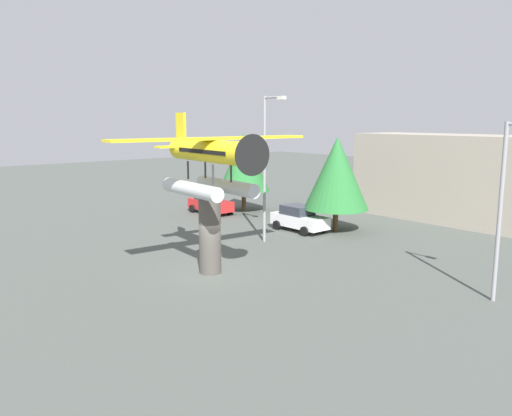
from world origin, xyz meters
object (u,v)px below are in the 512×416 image
Objects in this scene: car_near_red at (210,203)px; streetlight_primary at (266,160)px; floatplane_monument at (210,161)px; tree_west at (244,162)px; display_pedestal at (210,234)px; car_mid_white at (299,218)px; storefront_building at (455,178)px; tree_east at (337,173)px; streetlight_secondary at (506,199)px.

streetlight_primary is at bearing -16.38° from car_near_red.
floatplane_monument is 17.73m from tree_west.
display_pedestal reaches higher than car_mid_white.
storefront_building is (3.90, 15.50, -1.91)m from streetlight_primary.
car_near_red is (-13.60, 9.57, -1.10)m from display_pedestal.
display_pedestal is 0.38× the size of floatplane_monument.
display_pedestal is 7.90m from streetlight_primary.
streetlight_primary is at bearing 121.05° from floatplane_monument.
car_mid_white is 12.82m from storefront_building.
streetlight_primary reaches higher than tree_east.
tree_east is at bearing 82.29° from streetlight_primary.
tree_west is (-12.57, 12.27, 2.13)m from display_pedestal.
tree_west reaches higher than storefront_building.
tree_west is (-23.88, 5.44, -0.29)m from streetlight_secondary.
car_mid_white is 4.00m from tree_east.
streetlight_primary is 14.51m from streetlight_secondary.
floatplane_monument reaches higher than streetlight_secondary.
streetlight_secondary is at bearing -21.23° from tree_east.
car_mid_white is at bearing -112.80° from storefront_building.
display_pedestal is 11.24m from car_mid_white.
floatplane_monument is (0.13, -0.01, 3.65)m from display_pedestal.
streetlight_secondary is 1.16× the size of tree_east.
streetlight_secondary is at bearing 31.10° from display_pedestal.
storefront_building is 16.50m from tree_west.
streetlight_primary is 16.09m from storefront_building.
car_mid_white is 0.65× the size of tree_west.
streetlight_primary is 1.19× the size of streetlight_secondary.
streetlight_primary is (10.43, -3.07, 4.27)m from car_near_red.
tree_east is (-13.72, 5.33, -0.38)m from streetlight_secondary.
display_pedestal is 0.94× the size of car_mid_white.
display_pedestal is 17.69m from tree_west.
floatplane_monument is at bearing -44.05° from tree_west.
tree_west reaches higher than car_mid_white.
car_mid_white is at bearing 4.96° from car_near_red.
storefront_building is 2.34× the size of tree_east.
car_mid_white is at bearing -134.64° from tree_east.
car_near_red is 0.65× the size of tree_west.
tree_west reaches higher than tree_east.
tree_west is (-9.40, 5.77, -1.04)m from streetlight_primary.
tree_east is at bearing 45.36° from car_mid_white.
car_near_red is (-13.73, 9.58, -4.74)m from floatplane_monument.
storefront_building is 2.33× the size of tree_west.
streetlight_secondary is (24.92, -2.74, 3.51)m from car_near_red.
display_pedestal is at bearing -35.13° from car_near_red.
car_near_red is at bearing -110.90° from tree_west.
floatplane_monument reaches higher than storefront_building.
display_pedestal is 0.26× the size of storefront_building.
streetlight_primary is 1.38× the size of tree_west.
display_pedestal is at bearing -68.22° from car_mid_white.
tree_east reaches higher than display_pedestal.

